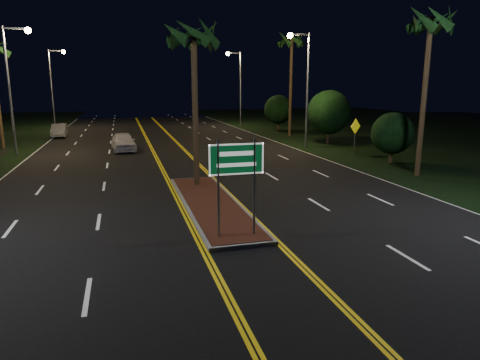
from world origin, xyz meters
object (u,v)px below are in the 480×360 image
object	(u,v)px
highway_sign	(236,168)
streetlight_left_mid	(14,76)
streetlight_right_far	(238,80)
palm_median	(194,35)
median_island	(211,204)
streetlight_left_far	(54,80)
shrub_mid	(329,112)
shrub_near	(392,133)
shrub_far	(278,109)
car_far	(59,129)
palm_right_far	(292,41)
streetlight_right_mid	(303,77)
palm_right_near	(431,23)
warning_sign	(355,131)
car_near	(123,140)

from	to	relation	value
highway_sign	streetlight_left_mid	world-z (taller)	streetlight_left_mid
streetlight_right_far	palm_median	size ratio (longest dim) A/B	1.08
streetlight_right_far	median_island	bearing A→B (deg)	-106.87
streetlight_left_far	highway_sign	bearing A→B (deg)	-75.56
streetlight_left_mid	shrub_mid	size ratio (longest dim) A/B	1.95
shrub_near	shrub_far	distance (m)	22.01
palm_median	car_far	xyz separation A→B (m)	(-9.50, 25.19, -6.53)
palm_right_far	palm_median	bearing A→B (deg)	-123.28
median_island	shrub_mid	xyz separation A→B (m)	(14.00, 17.00, 2.64)
shrub_mid	streetlight_left_far	bearing A→B (deg)	140.90
streetlight_left_far	streetlight_right_mid	world-z (taller)	same
streetlight_left_far	shrub_mid	world-z (taller)	streetlight_left_far
streetlight_left_far	streetlight_left_mid	bearing A→B (deg)	-90.00
streetlight_right_far	palm_right_far	size ratio (longest dim) A/B	0.87
shrub_near	shrub_mid	distance (m)	10.04
streetlight_right_mid	car_far	bearing A→B (deg)	145.76
highway_sign	palm_right_far	size ratio (longest dim) A/B	0.31
palm_right_near	shrub_mid	xyz separation A→B (m)	(1.50, 14.00, -5.49)
warning_sign	shrub_far	bearing A→B (deg)	64.38
highway_sign	palm_median	bearing A→B (deg)	90.00
highway_sign	streetlight_left_far	xyz separation A→B (m)	(-10.61, 41.20, 3.25)
palm_right_near	streetlight_right_mid	bearing A→B (deg)	98.94
palm_median	shrub_far	distance (m)	29.41
streetlight_right_far	palm_median	bearing A→B (deg)	-108.62
highway_sign	warning_sign	bearing A→B (deg)	49.06
car_near	warning_sign	xyz separation A→B (m)	(16.42, -6.49, 0.89)
palm_median	warning_sign	world-z (taller)	palm_median
shrub_far	car_near	xyz separation A→B (m)	(-17.22, -11.73, -1.51)
shrub_far	shrub_mid	bearing A→B (deg)	-89.05
streetlight_left_mid	palm_median	distance (m)	17.25
streetlight_left_mid	car_far	xyz separation A→B (m)	(1.11, 11.69, -4.92)
median_island	highway_sign	bearing A→B (deg)	-90.00
car_near	warning_sign	size ratio (longest dim) A/B	1.89
streetlight_right_far	palm_right_near	distance (m)	32.16
streetlight_right_mid	car_far	distance (m)	24.82
car_near	car_far	size ratio (longest dim) A/B	1.12
palm_right_far	shrub_mid	xyz separation A→B (m)	(1.20, -6.00, -6.42)
streetlight_right_far	warning_sign	world-z (taller)	streetlight_right_far
shrub_mid	streetlight_right_far	bearing A→B (deg)	100.66
streetlight_left_far	warning_sign	world-z (taller)	streetlight_left_far
streetlight_right_far	palm_median	xyz separation A→B (m)	(-10.61, -31.50, 1.62)
palm_right_near	shrub_near	world-z (taller)	palm_right_near
streetlight_left_mid	shrub_far	xyz separation A→B (m)	(24.41, 12.00, -3.32)
streetlight_right_far	car_near	size ratio (longest dim) A/B	1.81
median_island	shrub_far	size ratio (longest dim) A/B	2.59
streetlight_left_mid	palm_right_far	bearing A→B (deg)	14.37
streetlight_right_mid	warning_sign	distance (m)	6.24
warning_sign	car_near	bearing A→B (deg)	135.34
highway_sign	palm_right_near	bearing A→B (deg)	29.95
streetlight_right_far	warning_sign	size ratio (longest dim) A/B	3.42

